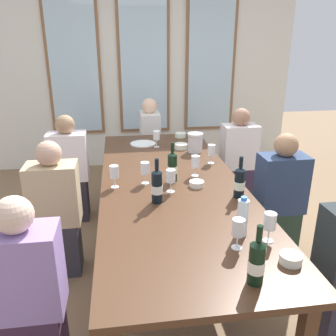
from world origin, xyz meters
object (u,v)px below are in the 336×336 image
Objects in this scene: water_bottle at (242,217)px; wine_glass_5 at (211,150)px; wine_glass_2 at (270,222)px; wine_bottle_0 at (172,167)px; wine_bottle_3 at (240,182)px; wine_glass_6 at (171,177)px; dining_table at (171,188)px; wine_glass_3 at (157,136)px; tasting_bowl_1 at (197,184)px; wine_glass_1 at (195,162)px; tasting_bowl_2 at (181,146)px; seated_person_2 at (56,213)px; metal_pitcher at (195,143)px; seated_person_6 at (150,144)px; wine_glass_0 at (238,229)px; wine_bottle_1 at (257,262)px; seated_person_4 at (28,298)px; wine_bottle_2 at (157,186)px; seated_person_3 at (279,201)px; seated_person_1 at (238,161)px; wine_glass_4 at (114,173)px; white_plate_0 at (143,144)px; wine_glass_7 at (145,169)px; tasting_bowl_0 at (180,135)px; seated_person_0 at (70,172)px; tasting_bowl_3 at (291,259)px.

wine_glass_5 is (0.14, 1.22, 0.01)m from water_bottle.
wine_bottle_0 is at bearing 112.72° from wine_glass_2.
wine_bottle_3 reaches higher than wine_glass_6.
wine_bottle_3 is (0.42, -0.36, -0.01)m from wine_bottle_0.
wine_bottle_0 is (0.01, 0.01, 0.18)m from dining_table.
wine_glass_2 is 1.00× the size of wine_glass_3.
wine_glass_3 is at bearing 99.94° from tasting_bowl_1.
wine_glass_1 is at bearing -126.34° from wine_glass_5.
seated_person_2 is (-1.14, -0.86, -0.24)m from tasting_bowl_2.
dining_table is 0.91m from water_bottle.
metal_pitcher reaches higher than dining_table.
wine_glass_3 is 0.91m from seated_person_6.
wine_glass_0 is 0.82m from wine_glass_6.
wine_bottle_1 is at bearing -88.90° from tasting_bowl_1.
tasting_bowl_2 is 0.12× the size of seated_person_4.
seated_person_3 reaches higher than wine_bottle_2.
wine_glass_6 is at bearing -104.18° from tasting_bowl_2.
wine_bottle_0 is 0.28× the size of seated_person_1.
wine_glass_4 is at bearing -179.88° from seated_person_3.
wine_glass_6 is (0.11, -1.27, 0.12)m from white_plate_0.
wine_glass_7 is at bearing -101.62° from wine_glass_3.
seated_person_6 is at bearing 85.95° from wine_bottle_2.
wine_bottle_0 is at bearing -115.35° from metal_pitcher.
metal_pitcher is 0.57m from tasting_bowl_0.
wine_glass_6 is 0.16× the size of seated_person_3.
tasting_bowl_2 is at bearing -99.28° from tasting_bowl_0.
wine_glass_1 is at bearing 13.46° from wine_glass_7.
wine_bottle_1 reaches higher than wine_glass_5.
white_plate_0 is at bearing 133.08° from seated_person_3.
wine_bottle_3 is 1.74× the size of wine_glass_7.
wine_bottle_2 reaches higher than white_plate_0.
water_bottle is 1.38× the size of wine_glass_1.
wine_glass_2 is (0.55, -2.01, 0.11)m from white_plate_0.
wine_bottle_3 is 0.27× the size of seated_person_6.
wine_glass_0 and wine_glass_7 have the same top height.
seated_person_4 reaches higher than wine_glass_0.
wine_bottle_1 is at bearing -120.17° from seated_person_3.
wine_bottle_1 is at bearing -121.99° from wine_glass_2.
tasting_bowl_1 is at bearing 18.50° from wine_glass_6.
dining_table is at bearing 113.49° from wine_glass_2.
wine_bottle_1 is 1.72× the size of wine_glass_4.
wine_bottle_2 is 1.82× the size of wine_glass_7.
wine_glass_5 is at bearing 82.32° from wine_bottle_1.
wine_glass_0 is at bearing -126.88° from seated_person_3.
seated_person_0 is (-1.19, 1.76, -0.33)m from water_bottle.
wine_glass_2 is 1.11m from wine_glass_7.
wine_bottle_2 is at bearing -128.04° from seated_person_1.
white_plate_0 is at bearing 86.62° from wine_glass_7.
wine_glass_5 is 1.00× the size of wine_glass_7.
wine_glass_3 is (-0.44, 2.09, 0.09)m from tasting_bowl_3.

